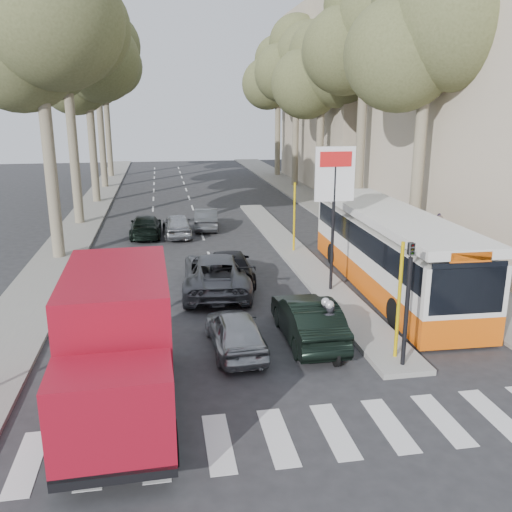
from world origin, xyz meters
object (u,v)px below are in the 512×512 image
Objects in this scene: silver_hatchback at (235,331)px; dark_hatchback at (308,319)px; city_bus at (389,248)px; motorcycle at (327,328)px; red_truck at (118,343)px.

dark_hatchback is (2.29, 0.34, 0.08)m from silver_hatchback.
city_bus is at bearing -148.16° from silver_hatchback.
dark_hatchback is at bearing 108.36° from motorcycle.
motorcycle is at bearing -126.36° from city_bus.
city_bus is (9.84, 7.47, -0.08)m from red_truck.
motorcycle is (0.31, -0.93, 0.07)m from dark_hatchback.
red_truck reaches higher than silver_hatchback.
city_bus reaches higher than motorcycle.
red_truck is at bearing 29.91° from dark_hatchback.
silver_hatchback is 1.82× the size of motorcycle.
city_bus is at bearing 35.85° from red_truck.
motorcycle is at bearing 19.86° from red_truck.
silver_hatchback is 4.33m from red_truck.
dark_hatchback is 0.68× the size of red_truck.
dark_hatchback is 0.35× the size of city_bus.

